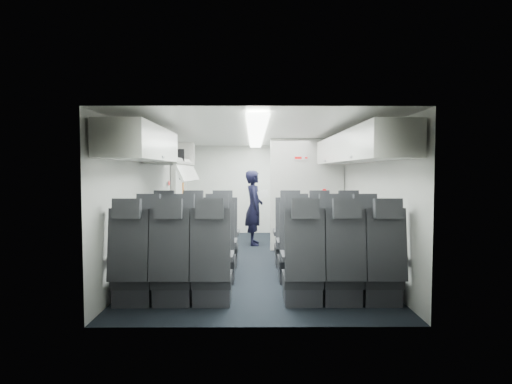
{
  "coord_description": "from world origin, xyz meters",
  "views": [
    {
      "loc": [
        -0.04,
        -6.83,
        1.53
      ],
      "look_at": [
        0.0,
        0.4,
        1.15
      ],
      "focal_mm": 28.0,
      "sensor_mm": 36.0,
      "label": 1
    }
  ],
  "objects_px": {
    "seat_row_mid": "(257,253)",
    "galley_unit": "(295,195)",
    "boarding_door": "(178,198)",
    "seat_row_front": "(256,242)",
    "flight_attendant": "(254,208)",
    "seat_row_rear": "(257,270)",
    "carry_on_bag": "(173,156)"
  },
  "relations": [
    {
      "from": "seat_row_mid",
      "to": "galley_unit",
      "type": "relative_size",
      "value": 1.75
    },
    {
      "from": "seat_row_front",
      "to": "galley_unit",
      "type": "xyz_separation_m",
      "value": [
        0.95,
        3.25,
        0.55
      ]
    },
    {
      "from": "galley_unit",
      "to": "boarding_door",
      "type": "bearing_deg",
      "value": -155.72
    },
    {
      "from": "galley_unit",
      "to": "seat_row_mid",
      "type": "bearing_deg",
      "value": -102.88
    },
    {
      "from": "seat_row_mid",
      "to": "flight_attendant",
      "type": "bearing_deg",
      "value": 90.75
    },
    {
      "from": "seat_row_front",
      "to": "boarding_door",
      "type": "bearing_deg",
      "value": 128.16
    },
    {
      "from": "seat_row_rear",
      "to": "seat_row_front",
      "type": "bearing_deg",
      "value": 90.0
    },
    {
      "from": "seat_row_mid",
      "to": "galley_unit",
      "type": "distance_m",
      "value": 4.3
    },
    {
      "from": "carry_on_bag",
      "to": "seat_row_rear",
      "type": "bearing_deg",
      "value": -70.21
    },
    {
      "from": "seat_row_mid",
      "to": "boarding_door",
      "type": "height_order",
      "value": "boarding_door"
    },
    {
      "from": "seat_row_rear",
      "to": "flight_attendant",
      "type": "xyz_separation_m",
      "value": [
        -0.04,
        3.74,
        0.37
      ]
    },
    {
      "from": "seat_row_rear",
      "to": "galley_unit",
      "type": "bearing_deg",
      "value": 79.35
    },
    {
      "from": "seat_row_mid",
      "to": "galley_unit",
      "type": "bearing_deg",
      "value": 77.12
    },
    {
      "from": "seat_row_rear",
      "to": "seat_row_mid",
      "type": "bearing_deg",
      "value": 90.0
    },
    {
      "from": "flight_attendant",
      "to": "carry_on_bag",
      "type": "relative_size",
      "value": 4.33
    },
    {
      "from": "seat_row_front",
      "to": "flight_attendant",
      "type": "relative_size",
      "value": 2.15
    },
    {
      "from": "flight_attendant",
      "to": "boarding_door",
      "type": "bearing_deg",
      "value": 81.24
    },
    {
      "from": "galley_unit",
      "to": "flight_attendant",
      "type": "height_order",
      "value": "galley_unit"
    },
    {
      "from": "galley_unit",
      "to": "boarding_door",
      "type": "relative_size",
      "value": 1.02
    },
    {
      "from": "seat_row_rear",
      "to": "boarding_door",
      "type": "distance_m",
      "value": 4.25
    },
    {
      "from": "seat_row_front",
      "to": "boarding_door",
      "type": "height_order",
      "value": "boarding_door"
    },
    {
      "from": "galley_unit",
      "to": "carry_on_bag",
      "type": "distance_m",
      "value": 3.81
    },
    {
      "from": "seat_row_front",
      "to": "flight_attendant",
      "type": "height_order",
      "value": "flight_attendant"
    },
    {
      "from": "boarding_door",
      "to": "carry_on_bag",
      "type": "bearing_deg",
      "value": -81.61
    },
    {
      "from": "seat_row_mid",
      "to": "seat_row_front",
      "type": "bearing_deg",
      "value": 90.0
    },
    {
      "from": "galley_unit",
      "to": "flight_attendant",
      "type": "distance_m",
      "value": 1.65
    },
    {
      "from": "boarding_door",
      "to": "flight_attendant",
      "type": "relative_size",
      "value": 1.2
    },
    {
      "from": "seat_row_front",
      "to": "seat_row_rear",
      "type": "height_order",
      "value": "same"
    },
    {
      "from": "boarding_door",
      "to": "seat_row_front",
      "type": "bearing_deg",
      "value": -51.84
    },
    {
      "from": "seat_row_front",
      "to": "seat_row_mid",
      "type": "bearing_deg",
      "value": -90.0
    },
    {
      "from": "seat_row_rear",
      "to": "flight_attendant",
      "type": "distance_m",
      "value": 3.76
    },
    {
      "from": "boarding_door",
      "to": "galley_unit",
      "type": "bearing_deg",
      "value": 24.28
    }
  ]
}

